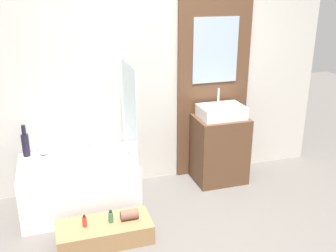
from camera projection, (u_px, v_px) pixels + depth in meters
name	position (u px, v px, depth m)	size (l,w,h in m)	color
wall_tiled_back	(146.00, 70.00, 4.25)	(4.20, 0.06, 2.60)	beige
wall_wood_accent	(214.00, 65.00, 4.42)	(0.86, 0.04, 2.60)	brown
bathtub	(79.00, 184.00, 4.00)	(1.14, 0.76, 0.51)	white
glass_shower_screen	(130.00, 112.00, 3.84)	(0.01, 0.60, 0.97)	silver
wooden_step_bench	(105.00, 232.00, 3.51)	(0.83, 0.38, 0.18)	#997047
vanity_cabinet	(220.00, 149.00, 4.52)	(0.57, 0.45, 0.77)	brown
sink	(221.00, 112.00, 4.36)	(0.49, 0.35, 0.31)	white
vase_tall_dark	(25.00, 144.00, 3.99)	(0.07, 0.07, 0.33)	black
vase_round_light	(44.00, 150.00, 4.05)	(0.11, 0.11, 0.11)	silver
bottle_soap_primary	(85.00, 221.00, 3.41)	(0.04, 0.04, 0.11)	red
bottle_soap_secondary	(111.00, 217.00, 3.48)	(0.04, 0.04, 0.12)	#38704C
towel_roll	(129.00, 215.00, 3.53)	(0.09, 0.09, 0.16)	brown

